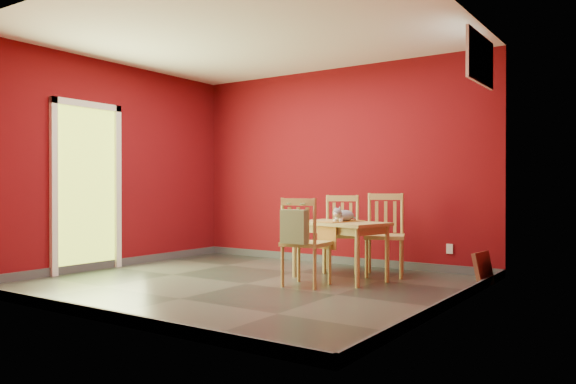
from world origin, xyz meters
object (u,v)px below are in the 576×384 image
Objects in this scene: chair_near at (305,241)px; cat at (344,213)px; dining_table at (340,229)px; picture_frame at (483,269)px; chair_far_left at (342,232)px; chair_far_right at (385,233)px; tote_bag at (294,227)px.

chair_near is 2.52× the size of cat.
dining_table is 0.18m from cat.
dining_table is at bearing -162.01° from picture_frame.
chair_near is at bearing -99.64° from dining_table.
chair_far_left is at bearing 119.28° from cat.
tote_bag is (-0.38, -1.39, 0.15)m from chair_far_right.
dining_table is at bearing -140.39° from cat.
chair_far_right is 2.36× the size of tote_bag.
cat is (-0.26, -0.54, 0.25)m from chair_far_right.
dining_table is at bearing -63.22° from chair_far_left.
picture_frame is at bearing -3.31° from chair_far_left.
dining_table is 3.10× the size of picture_frame.
chair_near is 1.92m from picture_frame.
dining_table is at bearing 84.02° from tote_bag.
picture_frame is (1.57, 1.07, -0.30)m from chair_near.
picture_frame is at bearing 34.13° from chair_near.
chair_far_right is at bearing 71.31° from chair_near.
chair_far_left reaches higher than chair_near.
cat is 1.61m from picture_frame.
chair_far_right is (0.59, 0.00, 0.01)m from chair_far_left.
chair_far_left is 1.42m from tote_bag.
chair_far_right is at bearing 0.02° from chair_far_left.
chair_far_right reaches higher than chair_near.
cat is (0.33, -0.54, 0.27)m from chair_far_left.
dining_table is 1.24× the size of chair_near.
chair_near reaches higher than dining_table.
cat is 0.99× the size of picture_frame.
picture_frame is at bearing 17.99° from dining_table.
chair_far_left is at bearing 176.69° from picture_frame.
tote_bag is at bearing -100.65° from cat.
chair_near is 2.26× the size of tote_bag.
dining_table is 0.82m from tote_bag.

